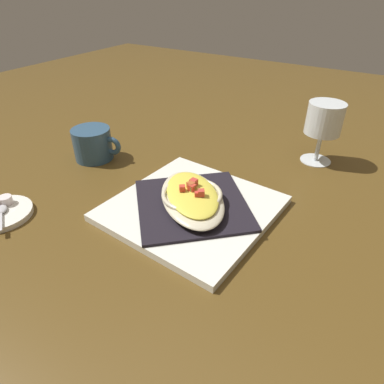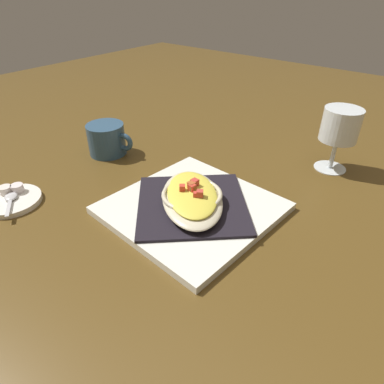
% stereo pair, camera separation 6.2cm
% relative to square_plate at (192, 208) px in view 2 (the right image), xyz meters
% --- Properties ---
extents(ground_plane, '(2.60, 2.60, 0.00)m').
position_rel_square_plate_xyz_m(ground_plane, '(0.00, 0.00, -0.01)').
color(ground_plane, brown).
extents(square_plate, '(0.30, 0.30, 0.01)m').
position_rel_square_plate_xyz_m(square_plate, '(0.00, 0.00, 0.00)').
color(square_plate, white).
rests_on(square_plate, ground_plane).
extents(folded_napkin, '(0.28, 0.28, 0.01)m').
position_rel_square_plate_xyz_m(folded_napkin, '(0.00, 0.00, 0.01)').
color(folded_napkin, black).
rests_on(folded_napkin, square_plate).
extents(gratin_dish, '(0.22, 0.22, 0.04)m').
position_rel_square_plate_xyz_m(gratin_dish, '(0.00, -0.00, 0.03)').
color(gratin_dish, beige).
rests_on(gratin_dish, folded_napkin).
extents(coffee_mug, '(0.09, 0.12, 0.08)m').
position_rel_square_plate_xyz_m(coffee_mug, '(0.06, 0.32, 0.03)').
color(coffee_mug, '#2F506D').
rests_on(coffee_mug, ground_plane).
extents(stemmed_glass, '(0.08, 0.08, 0.14)m').
position_rel_square_plate_xyz_m(stemmed_glass, '(0.33, -0.14, 0.09)').
color(stemmed_glass, white).
rests_on(stemmed_glass, ground_plane).
extents(creamer_saucer, '(0.11, 0.11, 0.01)m').
position_rel_square_plate_xyz_m(creamer_saucer, '(-0.20, 0.29, -0.00)').
color(creamer_saucer, white).
rests_on(creamer_saucer, ground_plane).
extents(spoon, '(0.06, 0.08, 0.01)m').
position_rel_square_plate_xyz_m(spoon, '(-0.20, 0.29, 0.01)').
color(spoon, silver).
rests_on(spoon, creamer_saucer).
extents(creamer_cup_0, '(0.02, 0.02, 0.02)m').
position_rel_square_plate_xyz_m(creamer_cup_0, '(-0.18, 0.31, 0.01)').
color(creamer_cup_0, white).
rests_on(creamer_cup_0, creamer_saucer).
extents(creamer_cup_1, '(0.02, 0.02, 0.02)m').
position_rel_square_plate_xyz_m(creamer_cup_1, '(-0.20, 0.32, 0.01)').
color(creamer_cup_1, white).
rests_on(creamer_cup_1, creamer_saucer).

